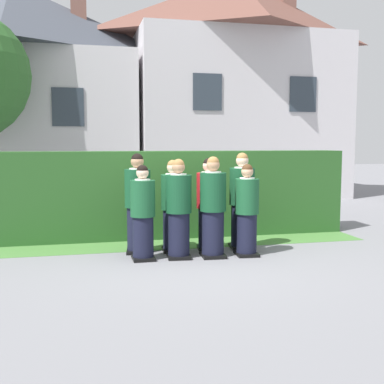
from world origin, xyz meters
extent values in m
plane|color=slate|center=(0.00, 0.00, 0.00)|extent=(60.00, 60.00, 0.00)
cylinder|color=black|center=(-0.86, 0.03, 0.35)|extent=(0.34, 0.34, 0.70)
cube|color=black|center=(-0.86, 0.03, 0.03)|extent=(0.35, 0.44, 0.05)
cylinder|color=#19512D|center=(-0.86, 0.03, 0.99)|extent=(0.40, 0.40, 0.58)
cylinder|color=white|center=(-0.86, 0.03, 1.29)|extent=(0.25, 0.25, 0.03)
cube|color=navy|center=(-0.86, 0.22, 1.11)|extent=(0.04, 0.01, 0.25)
sphere|color=beige|center=(-0.86, 0.03, 1.40)|extent=(0.20, 0.20, 0.20)
sphere|color=black|center=(-0.86, 0.03, 1.43)|extent=(0.18, 0.18, 0.18)
cylinder|color=black|center=(-0.28, 0.03, 0.37)|extent=(0.36, 0.36, 0.74)
cube|color=black|center=(-0.28, 0.03, 0.03)|extent=(0.42, 0.50, 0.05)
cylinder|color=#144728|center=(-0.28, 0.03, 1.05)|extent=(0.42, 0.42, 0.61)
cylinder|color=white|center=(-0.28, 0.03, 1.36)|extent=(0.26, 0.26, 0.03)
cube|color=gold|center=(-0.26, 0.23, 1.17)|extent=(0.04, 0.02, 0.27)
sphere|color=tan|center=(-0.28, 0.03, 1.48)|extent=(0.21, 0.21, 0.21)
sphere|color=olive|center=(-0.28, 0.03, 1.52)|extent=(0.19, 0.19, 0.19)
cube|color=white|center=(-0.25, 0.30, 0.96)|extent=(0.15, 0.02, 0.20)
cylinder|color=black|center=(0.28, -0.03, 0.38)|extent=(0.36, 0.36, 0.76)
cube|color=black|center=(0.28, -0.03, 0.03)|extent=(0.40, 0.49, 0.05)
cylinder|color=#144728|center=(0.28, -0.03, 1.07)|extent=(0.43, 0.43, 0.63)
cylinder|color=white|center=(0.28, -0.03, 1.39)|extent=(0.27, 0.27, 0.03)
cube|color=#236038|center=(0.29, 0.17, 1.20)|extent=(0.04, 0.01, 0.28)
sphere|color=tan|center=(0.28, -0.03, 1.52)|extent=(0.21, 0.21, 0.21)
sphere|color=olive|center=(0.28, -0.03, 1.55)|extent=(0.20, 0.20, 0.20)
cylinder|color=black|center=(0.86, -0.07, 0.35)|extent=(0.34, 0.34, 0.70)
cube|color=black|center=(0.86, -0.07, 0.03)|extent=(0.38, 0.46, 0.05)
cylinder|color=#19512D|center=(0.86, -0.07, 0.99)|extent=(0.40, 0.40, 0.58)
cylinder|color=white|center=(0.86, -0.07, 1.29)|extent=(0.25, 0.25, 0.03)
cube|color=navy|center=(0.87, 0.12, 1.11)|extent=(0.04, 0.01, 0.25)
sphere|color=tan|center=(0.86, -0.07, 1.40)|extent=(0.20, 0.20, 0.20)
sphere|color=#472D19|center=(0.86, -0.07, 1.43)|extent=(0.18, 0.18, 0.18)
cylinder|color=black|center=(-0.88, 0.57, 0.39)|extent=(0.37, 0.37, 0.78)
cube|color=black|center=(-0.88, 0.57, 0.03)|extent=(0.46, 0.54, 0.05)
cylinder|color=#144728|center=(-0.88, 0.57, 1.10)|extent=(0.44, 0.44, 0.64)
cylinder|color=white|center=(-0.88, 0.57, 1.43)|extent=(0.27, 0.27, 0.03)
cube|color=gold|center=(-0.85, 0.78, 1.23)|extent=(0.04, 0.02, 0.28)
sphere|color=tan|center=(-0.88, 0.57, 1.56)|extent=(0.22, 0.22, 0.22)
sphere|color=black|center=(-0.88, 0.57, 1.59)|extent=(0.20, 0.20, 0.20)
cube|color=white|center=(-0.84, 0.85, 1.01)|extent=(0.15, 0.03, 0.20)
cylinder|color=black|center=(-0.28, 0.52, 0.36)|extent=(0.35, 0.35, 0.73)
cube|color=black|center=(-0.28, 0.52, 0.03)|extent=(0.40, 0.48, 0.05)
cylinder|color=#19512D|center=(-0.28, 0.52, 1.03)|extent=(0.41, 0.41, 0.60)
cylinder|color=white|center=(-0.28, 0.52, 1.33)|extent=(0.25, 0.25, 0.03)
cube|color=navy|center=(-0.26, 0.71, 1.15)|extent=(0.04, 0.01, 0.26)
sphere|color=beige|center=(-0.28, 0.52, 1.45)|extent=(0.21, 0.21, 0.21)
sphere|color=olive|center=(-0.28, 0.52, 1.49)|extent=(0.19, 0.19, 0.19)
cylinder|color=black|center=(0.35, 0.47, 0.37)|extent=(0.35, 0.35, 0.74)
cube|color=black|center=(0.35, 0.47, 0.03)|extent=(0.43, 0.51, 0.05)
cylinder|color=#AD191E|center=(0.35, 0.47, 1.05)|extent=(0.42, 0.42, 0.61)
cylinder|color=white|center=(0.35, 0.47, 1.36)|extent=(0.26, 0.26, 0.03)
cube|color=gold|center=(0.37, 0.67, 1.17)|extent=(0.04, 0.02, 0.27)
sphere|color=beige|center=(0.35, 0.47, 1.48)|extent=(0.21, 0.21, 0.21)
sphere|color=black|center=(0.35, 0.47, 1.51)|extent=(0.19, 0.19, 0.19)
cylinder|color=black|center=(0.96, 0.48, 0.39)|extent=(0.37, 0.37, 0.78)
cube|color=black|center=(0.96, 0.48, 0.03)|extent=(0.45, 0.53, 0.05)
cylinder|color=#144728|center=(0.96, 0.48, 1.11)|extent=(0.44, 0.44, 0.65)
cylinder|color=white|center=(0.96, 0.48, 1.43)|extent=(0.27, 0.27, 0.03)
cube|color=navy|center=(0.99, 0.69, 1.23)|extent=(0.04, 0.02, 0.28)
sphere|color=beige|center=(0.96, 0.48, 1.56)|extent=(0.22, 0.22, 0.22)
sphere|color=olive|center=(0.96, 0.48, 1.60)|extent=(0.20, 0.20, 0.20)
cube|color=#285623|center=(0.00, 1.86, 0.85)|extent=(7.00, 0.70, 1.71)
cube|color=silver|center=(-3.78, 9.17, 2.33)|extent=(7.47, 4.36, 4.66)
pyramid|color=#424751|center=(-3.78, 9.17, 5.79)|extent=(7.92, 4.63, 2.24)
cube|color=brown|center=(-1.72, 9.17, 5.90)|extent=(0.50, 0.50, 2.02)
cube|color=#2D3842|center=(-2.10, 6.97, 2.89)|extent=(0.90, 0.04, 1.10)
cube|color=silver|center=(3.56, 8.91, 2.73)|extent=(6.95, 4.27, 5.47)
pyramid|color=brown|center=(3.56, 8.91, 6.51)|extent=(7.37, 4.53, 2.09)
cube|color=brown|center=(5.48, 8.91, 6.62)|extent=(0.50, 0.50, 1.88)
cube|color=#2D3842|center=(2.00, 6.76, 3.39)|extent=(0.90, 0.04, 1.10)
cube|color=#2D3842|center=(5.13, 6.76, 3.39)|extent=(0.90, 0.04, 1.10)
cube|color=#477A38|center=(0.00, 1.06, 0.00)|extent=(7.00, 0.90, 0.01)
camera|label=1|loc=(-1.85, -7.65, 1.88)|focal=45.60mm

